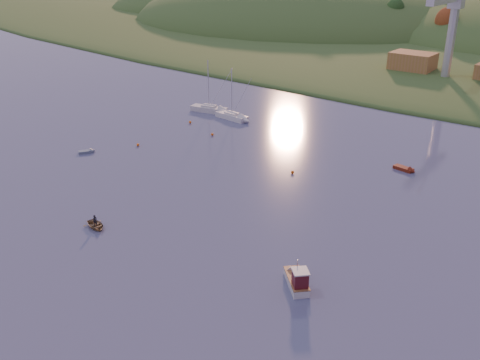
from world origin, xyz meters
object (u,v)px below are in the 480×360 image
Objects in this scene: canoe at (96,225)px; grey_dinghy at (89,151)px; fishing_boat at (296,277)px; red_tender at (407,170)px; sailboat_near at (209,108)px; sailboat_far at (232,116)px.

grey_dinghy is (-23.08, 16.51, -0.13)m from canoe.
fishing_boat is 1.55× the size of canoe.
canoe is at bearing 54.80° from fishing_boat.
grey_dinghy is at bearing -141.84° from red_tender.
canoe is 28.38m from grey_dinghy.
canoe is 1.14× the size of grey_dinghy.
sailboat_near is (-50.03, 43.09, -0.06)m from fishing_boat.
sailboat_far reaches higher than grey_dinghy.
sailboat_near reaches higher than red_tender.
sailboat_far reaches higher than canoe.
grey_dinghy is (-46.93, -26.12, -0.04)m from red_tender.
fishing_boat reaches higher than grey_dinghy.
sailboat_far is at bearing -177.70° from red_tender.
fishing_boat is at bearing -38.48° from sailboat_far.
sailboat_near is at bearing 2.77° from fishing_boat.
sailboat_near is 2.90× the size of red_tender.
grey_dinghy reaches higher than canoe.
fishing_boat is 1.76× the size of grey_dinghy.
canoe is 0.88× the size of red_tender.
red_tender is at bearing -29.61° from grey_dinghy.
sailboat_far is (-42.76, 42.04, -0.10)m from fishing_boat.
fishing_boat is 59.96m from sailboat_far.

